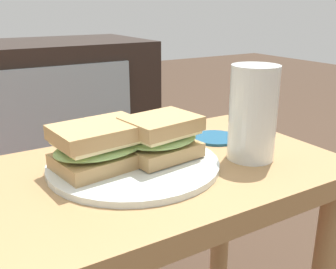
% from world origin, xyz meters
% --- Properties ---
extents(side_table, '(0.56, 0.36, 0.46)m').
position_xyz_m(side_table, '(0.00, 0.00, 0.37)').
color(side_table, '#A37A4C').
rests_on(side_table, ground).
extents(tv_cabinet, '(0.96, 0.46, 0.58)m').
position_xyz_m(tv_cabinet, '(-0.06, 0.95, 0.29)').
color(tv_cabinet, black).
rests_on(tv_cabinet, ground).
extents(plate, '(0.27, 0.27, 0.01)m').
position_xyz_m(plate, '(-0.05, 0.02, 0.47)').
color(plate, silver).
rests_on(plate, side_table).
extents(sandwich_front, '(0.16, 0.12, 0.07)m').
position_xyz_m(sandwich_front, '(-0.10, 0.03, 0.50)').
color(sandwich_front, tan).
rests_on(sandwich_front, plate).
extents(sandwich_back, '(0.13, 0.11, 0.07)m').
position_xyz_m(sandwich_back, '(0.00, 0.01, 0.50)').
color(sandwich_back, tan).
rests_on(sandwich_back, plate).
extents(beer_glass, '(0.08, 0.08, 0.16)m').
position_xyz_m(beer_glass, '(0.14, -0.05, 0.53)').
color(beer_glass, silver).
rests_on(beer_glass, side_table).
extents(coaster, '(0.09, 0.09, 0.01)m').
position_xyz_m(coaster, '(0.15, 0.06, 0.46)').
color(coaster, navy).
rests_on(coaster, side_table).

